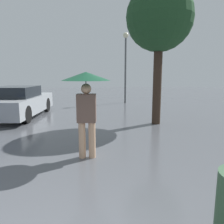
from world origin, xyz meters
name	(u,v)px	position (x,y,z in m)	size (l,w,h in m)	color
pedestrian	(86,91)	(0.07, 3.50, 1.40)	(0.98, 0.98, 1.79)	tan
parked_car_farthest	(19,102)	(-3.21, 8.09, 0.60)	(1.69, 4.14, 1.26)	#9EA3A8
tree	(159,19)	(2.21, 6.74, 3.56)	(2.23, 2.23, 4.72)	#38281E
street_lamp	(126,56)	(1.52, 12.61, 2.83)	(0.33, 0.33, 4.21)	#515456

